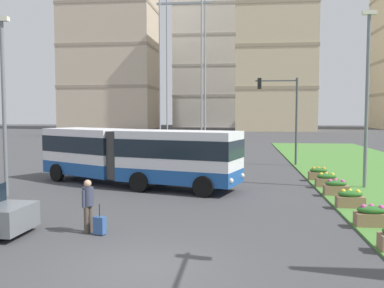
% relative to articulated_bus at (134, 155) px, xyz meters
% --- Properties ---
extents(ground_plane, '(260.00, 260.00, 0.00)m').
position_rel_articulated_bus_xyz_m(ground_plane, '(3.30, -12.09, -1.65)').
color(ground_plane, '#424244').
extents(articulated_bus, '(11.74, 6.89, 3.00)m').
position_rel_articulated_bus_xyz_m(articulated_bus, '(0.00, 0.00, 0.00)').
color(articulated_bus, white).
rests_on(articulated_bus, ground).
extents(car_silver_hatch, '(4.44, 2.11, 1.58)m').
position_rel_articulated_bus_xyz_m(car_silver_hatch, '(-2.74, 6.78, -0.90)').
color(car_silver_hatch, '#B7BABF').
rests_on(car_silver_hatch, ground).
extents(pedestrian_crossing, '(0.36, 0.56, 1.74)m').
position_rel_articulated_bus_xyz_m(pedestrian_crossing, '(0.77, -9.09, -0.65)').
color(pedestrian_crossing, '#4C4238').
rests_on(pedestrian_crossing, ground).
extents(rolling_suitcase, '(0.41, 0.32, 0.97)m').
position_rel_articulated_bus_xyz_m(rolling_suitcase, '(1.22, -9.29, -1.34)').
color(rolling_suitcase, '#335693').
rests_on(rolling_suitcase, ground).
extents(flower_planter_1, '(1.10, 0.56, 0.74)m').
position_rel_articulated_bus_xyz_m(flower_planter_1, '(10.11, -7.45, -1.23)').
color(flower_planter_1, '#937051').
rests_on(flower_planter_1, grass_median).
extents(flower_planter_2, '(1.10, 0.56, 0.74)m').
position_rel_articulated_bus_xyz_m(flower_planter_2, '(10.11, -4.53, -1.23)').
color(flower_planter_2, '#937051').
rests_on(flower_planter_2, grass_median).
extents(flower_planter_3, '(1.10, 0.56, 0.74)m').
position_rel_articulated_bus_xyz_m(flower_planter_3, '(10.11, -1.87, -1.23)').
color(flower_planter_3, '#937051').
rests_on(flower_planter_3, grass_median).
extents(flower_planter_4, '(1.10, 0.56, 0.74)m').
position_rel_articulated_bus_xyz_m(flower_planter_4, '(10.11, 0.39, -1.23)').
color(flower_planter_4, '#937051').
rests_on(flower_planter_4, grass_median).
extents(flower_planter_5, '(1.10, 0.56, 0.74)m').
position_rel_articulated_bus_xyz_m(flower_planter_5, '(10.11, 2.74, -1.23)').
color(flower_planter_5, '#937051').
rests_on(flower_planter_5, grass_median).
extents(traffic_light_far_right, '(3.09, 0.28, 6.46)m').
position_rel_articulated_bus_xyz_m(traffic_light_far_right, '(8.79, 9.91, 2.70)').
color(traffic_light_far_right, '#474C51').
rests_on(traffic_light_far_right, ground).
extents(streetlight_left, '(0.70, 0.28, 8.26)m').
position_rel_articulated_bus_xyz_m(streetlight_left, '(-5.20, -3.59, 2.91)').
color(streetlight_left, slate).
rests_on(streetlight_left, ground).
extents(streetlight_median, '(0.70, 0.28, 8.99)m').
position_rel_articulated_bus_xyz_m(streetlight_median, '(12.01, 0.39, 3.29)').
color(streetlight_median, slate).
rests_on(streetlight_median, ground).
extents(apartment_tower_west, '(22.05, 16.74, 38.75)m').
position_rel_articulated_bus_xyz_m(apartment_tower_west, '(-26.70, 83.11, 17.74)').
color(apartment_tower_west, '#C6B299').
rests_on(apartment_tower_west, ground).
extents(apartment_tower_westcentre, '(18.50, 18.30, 40.93)m').
position_rel_articulated_bus_xyz_m(apartment_tower_westcentre, '(-3.86, 102.86, 18.84)').
color(apartment_tower_westcentre, silver).
rests_on(apartment_tower_westcentre, ground).
extents(apartment_tower_centre, '(17.06, 18.49, 43.71)m').
position_rel_articulated_bus_xyz_m(apartment_tower_centre, '(12.84, 77.27, 20.22)').
color(apartment_tower_centre, beige).
rests_on(apartment_tower_centre, ground).
extents(transmission_pylon, '(9.00, 6.24, 30.64)m').
position_rel_articulated_bus_xyz_m(transmission_pylon, '(-2.98, 41.98, 15.09)').
color(transmission_pylon, gray).
rests_on(transmission_pylon, ground).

